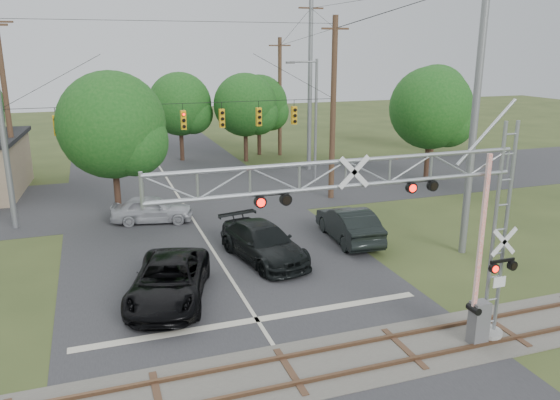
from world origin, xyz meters
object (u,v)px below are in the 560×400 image
object	(u,v)px
car_dark	(263,243)
sedan_silver	(152,209)
traffic_signal_span	(198,116)
streetlight	(314,115)
pickup_black	(169,281)
crossing_gantry	(411,220)

from	to	relation	value
car_dark	sedan_silver	bearing A→B (deg)	107.97
car_dark	sedan_silver	size ratio (longest dim) A/B	1.28
traffic_signal_span	sedan_silver	size ratio (longest dim) A/B	4.28
traffic_signal_span	streetlight	distance (m)	10.02
pickup_black	car_dark	distance (m)	5.56
traffic_signal_span	pickup_black	world-z (taller)	traffic_signal_span
traffic_signal_span	car_dark	xyz separation A→B (m)	(1.13, -8.91, -4.87)
crossing_gantry	streetlight	distance (m)	23.43
car_dark	sedan_silver	xyz separation A→B (m)	(-4.24, 7.50, -0.07)
pickup_black	car_dark	world-z (taller)	car_dark
crossing_gantry	traffic_signal_span	size ratio (longest dim) A/B	0.61
car_dark	streetlight	world-z (taller)	streetlight
sedan_silver	car_dark	bearing A→B (deg)	-138.67
crossing_gantry	pickup_black	world-z (taller)	crossing_gantry
crossing_gantry	traffic_signal_span	bearing A→B (deg)	98.70
streetlight	traffic_signal_span	bearing A→B (deg)	-154.99
car_dark	streetlight	distance (m)	15.88
sedan_silver	streetlight	distance (m)	14.04
traffic_signal_span	streetlight	bearing A→B (deg)	25.01
streetlight	pickup_black	bearing A→B (deg)	-128.40
pickup_black	sedan_silver	distance (m)	10.38
traffic_signal_span	sedan_silver	world-z (taller)	traffic_signal_span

